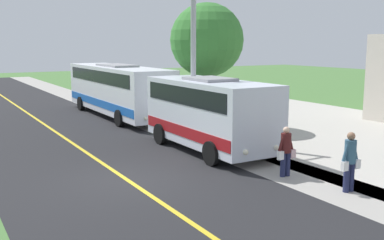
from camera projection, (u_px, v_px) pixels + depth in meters
The scene contains 10 objects.
ground_plane at pixel (127, 180), 14.64m from camera, with size 120.00×120.00×0.00m, color #477238.
road_surface at pixel (127, 180), 14.64m from camera, with size 8.00×100.00×0.01m, color black.
sidewalk at pixel (255, 159), 17.22m from camera, with size 2.40×100.00×0.01m, color #9E9991.
road_centre_line at pixel (127, 180), 14.64m from camera, with size 0.16×100.00×0.00m, color gold.
shuttle_bus_front at pixel (209, 111), 18.46m from camera, with size 2.69×6.80×3.00m.
transit_bus_rear at pixel (117, 88), 27.35m from camera, with size 2.75×11.26×3.12m.
pedestrian_with_bags at pixel (350, 160), 13.33m from camera, with size 0.72×0.34×1.80m.
pedestrian_waiting at pixel (286, 150), 14.90m from camera, with size 0.72×0.34×1.67m.
street_light_pole at pixel (191, 42), 19.98m from camera, with size 1.97×0.24×8.05m.
tree_curbside at pixel (207, 40), 23.52m from camera, with size 3.83×3.83×6.44m.
Camera 1 is at (5.29, 13.25, 4.34)m, focal length 42.50 mm.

